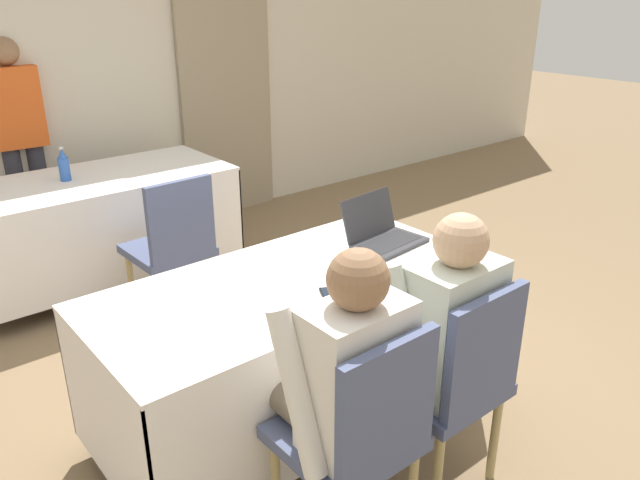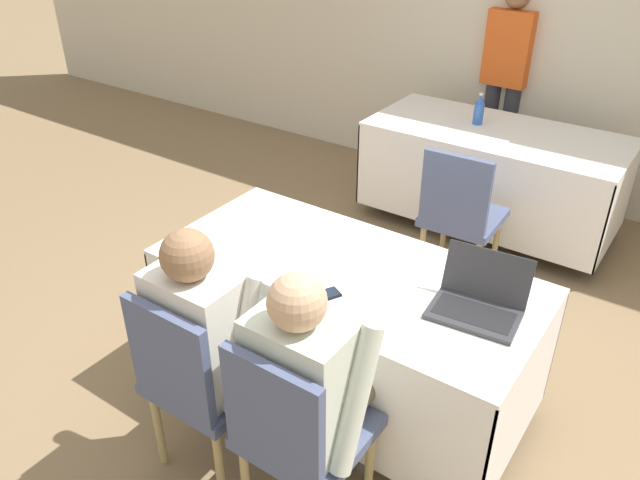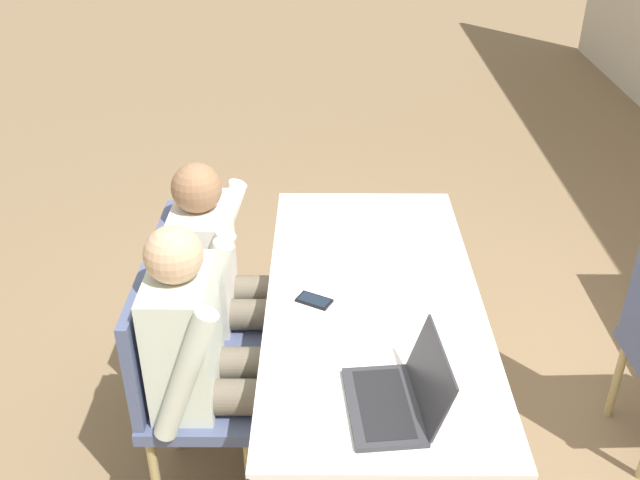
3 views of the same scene
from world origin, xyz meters
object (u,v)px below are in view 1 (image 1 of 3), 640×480
at_px(cell_phone, 331,295).
at_px(chair_near_right, 453,379).
at_px(person_checkered_shirt, 340,380).
at_px(person_white_shirt, 436,332).
at_px(chair_near_left, 359,433).
at_px(laptop, 383,235).
at_px(chair_far_spare, 173,243).
at_px(water_bottle, 64,166).
at_px(person_red_shirt, 20,137).

bearing_deg(cell_phone, chair_near_right, -39.11).
bearing_deg(person_checkered_shirt, person_white_shirt, -180.00).
bearing_deg(cell_phone, chair_near_left, -92.40).
bearing_deg(laptop, chair_far_spare, 109.86).
relative_size(cell_phone, water_bottle, 0.68).
bearing_deg(water_bottle, cell_phone, -83.03).
xyz_separation_m(laptop, person_checkered_shirt, (-0.84, -0.65, -0.11)).
relative_size(person_checkered_shirt, person_white_shirt, 1.00).
bearing_deg(person_red_shirt, chair_near_left, -86.78).
distance_m(laptop, chair_near_left, 1.16).
bearing_deg(water_bottle, person_white_shirt, -79.67).
relative_size(chair_near_right, person_checkered_shirt, 0.78).
relative_size(chair_near_right, person_red_shirt, 0.58).
xyz_separation_m(water_bottle, person_checkered_shirt, (-0.00, -2.68, -0.17)).
relative_size(chair_near_left, chair_near_right, 1.00).
height_order(chair_near_right, person_white_shirt, person_white_shirt).
bearing_deg(person_checkered_shirt, chair_near_left, 90.00).
bearing_deg(water_bottle, laptop, -67.56).
bearing_deg(person_white_shirt, person_checkered_shirt, 0.00).
xyz_separation_m(water_bottle, chair_far_spare, (0.28, -0.87, -0.33)).
bearing_deg(chair_near_right, cell_phone, -66.88).
xyz_separation_m(laptop, person_white_shirt, (-0.35, -0.65, -0.11)).
bearing_deg(chair_near_right, chair_far_spare, -83.88).
bearing_deg(chair_far_spare, person_red_shirt, -79.15).
height_order(chair_near_right, chair_far_spare, same).
distance_m(laptop, person_red_shirt, 2.86).
distance_m(chair_near_right, person_red_shirt, 3.53).
relative_size(person_checkered_shirt, person_red_shirt, 0.74).
distance_m(cell_phone, chair_near_left, 0.61).
xyz_separation_m(person_checkered_shirt, person_white_shirt, (0.49, 0.00, 0.00)).
bearing_deg(laptop, chair_near_right, -120.83).
xyz_separation_m(chair_near_left, chair_near_right, (0.49, 0.00, 0.00)).
height_order(laptop, chair_near_right, laptop).
bearing_deg(person_white_shirt, chair_near_left, 11.96).
relative_size(water_bottle, person_white_shirt, 0.19).
distance_m(cell_phone, chair_far_spare, 1.44).
height_order(laptop, water_bottle, laptop).
bearing_deg(person_red_shirt, person_white_shirt, -78.44).
bearing_deg(water_bottle, chair_far_spare, -71.99).
relative_size(laptop, chair_near_left, 0.41).
relative_size(laptop, person_white_shirt, 0.32).
xyz_separation_m(laptop, cell_phone, (-0.56, -0.26, -0.04)).
bearing_deg(laptop, chair_near_left, -144.03).
xyz_separation_m(cell_phone, person_checkered_shirt, (-0.28, -0.38, -0.07)).
height_order(chair_far_spare, person_red_shirt, person_red_shirt).
bearing_deg(person_red_shirt, laptop, -69.31).
bearing_deg(person_white_shirt, chair_far_spare, -83.53).
bearing_deg(chair_far_spare, person_checkered_shirt, 79.03).
xyz_separation_m(chair_near_right, person_checkered_shirt, (-0.49, 0.10, 0.16)).
height_order(cell_phone, chair_near_right, chair_near_right).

